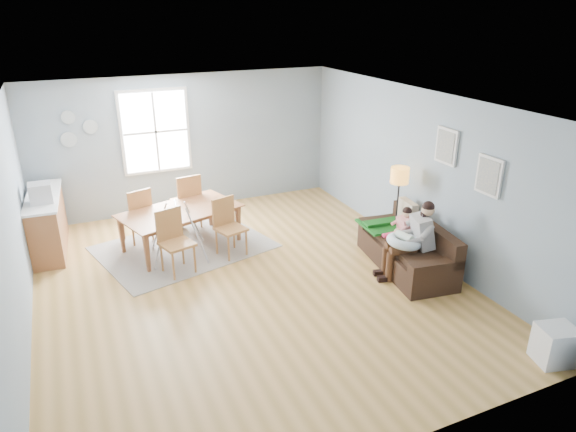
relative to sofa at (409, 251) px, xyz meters
name	(u,v)px	position (x,y,z in m)	size (l,w,h in m)	color
room	(244,125)	(-2.51, 0.55, 2.15)	(8.40, 9.40, 3.90)	#A97E3C
window	(155,132)	(-3.11, 4.02, 1.38)	(1.32, 0.08, 1.62)	silver
pictures	(467,160)	(0.46, -0.50, 1.58)	(0.05, 1.34, 0.74)	silver
wall_plates	(76,129)	(-4.51, 4.02, 1.56)	(0.67, 0.02, 0.66)	#92A9AF
sofa	(409,251)	(0.00, 0.00, 0.00)	(1.08, 2.01, 0.78)	black
green_throw	(388,224)	(0.02, 0.64, 0.22)	(0.88, 0.70, 0.04)	#155B1B
beige_pillow	(407,214)	(0.27, 0.47, 0.43)	(0.13, 0.45, 0.45)	tan
father	(413,237)	(-0.16, -0.25, 0.38)	(0.90, 0.54, 1.23)	gray
nursing_pillow	(404,241)	(-0.30, -0.23, 0.33)	(0.53, 0.53, 0.14)	silver
infant	(403,236)	(-0.30, -0.20, 0.41)	(0.18, 0.37, 0.13)	silver
toddler	(401,226)	(-0.05, 0.19, 0.38)	(0.48, 0.24, 0.75)	white
floor_lamp	(399,183)	(0.15, 0.60, 0.95)	(0.30, 0.30, 1.48)	black
storage_cube	(555,345)	(0.12, -2.64, -0.04)	(0.50, 0.46, 0.46)	white
rug	(184,247)	(-3.11, 2.18, -0.27)	(2.73, 2.07, 0.01)	gray
dining_table	(183,229)	(-3.11, 2.18, 0.07)	(1.95, 1.09, 0.69)	brown
chair_sw	(173,237)	(-3.42, 1.41, 0.31)	(0.57, 0.57, 1.02)	olive
chair_se	(228,223)	(-2.47, 1.65, 0.28)	(0.55, 0.55, 0.98)	olive
chair_nw	(138,212)	(-3.75, 2.71, 0.30)	(0.57, 0.57, 1.00)	olive
chair_ne	(188,198)	(-2.82, 2.95, 0.34)	(0.54, 0.54, 1.06)	olive
counter	(48,222)	(-5.21, 3.05, 0.22)	(0.63, 1.78, 0.98)	brown
monitor	(40,193)	(-5.21, 2.72, 0.86)	(0.34, 0.32, 0.32)	#B9B8BD
baby_swing	(178,233)	(-3.25, 1.90, 0.13)	(1.02, 1.03, 0.91)	#B9B8BD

